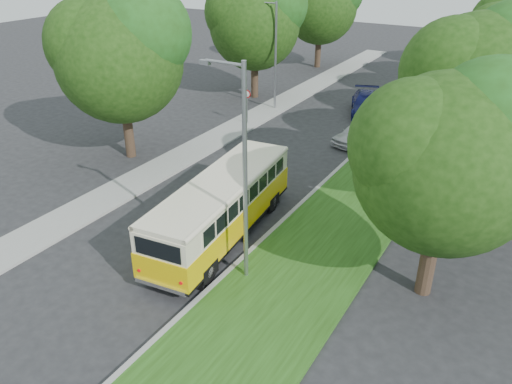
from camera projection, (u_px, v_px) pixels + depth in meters
The scene contains 13 objects.
ground at pixel (194, 219), 22.42m from camera, with size 120.00×120.00×0.00m, color #242426.
curb at pixel (314, 192), 24.59m from camera, with size 0.20×70.00×0.15m, color gray.
grass_verge at pixel (359, 204), 23.53m from camera, with size 4.50×70.00×0.13m, color #214312.
sidewalk at pixel (179, 158), 28.40m from camera, with size 2.20×70.00×0.12m, color gray.
treeline at pixel (396, 31), 32.10m from camera, with size 24.27×41.91×9.46m.
lamppost_near at pixel (243, 170), 16.61m from camera, with size 1.71×0.16×8.00m.
lamppost_far at pixel (274, 52), 34.95m from camera, with size 1.71×0.16×7.50m.
warning_sign at pixel (247, 100), 32.86m from camera, with size 0.56×0.10×2.50m.
vintage_bus at pixel (222, 209), 20.47m from camera, with size 2.34×9.10×2.70m, color yellow, non-canonical shape.
car_silver at pixel (357, 134), 30.39m from camera, with size 1.46×3.62×1.23m, color #BCBCC2.
car_white at pixel (388, 106), 35.24m from camera, with size 1.38×3.94×1.30m, color white.
car_blue at pixel (366, 104), 35.45m from camera, with size 2.07×5.10×1.48m, color #121750.
car_grey at pixel (419, 79), 41.71m from camera, with size 2.47×5.36×1.49m, color #5C5E64.
Camera 1 is at (12.28, -15.30, 11.27)m, focal length 35.00 mm.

